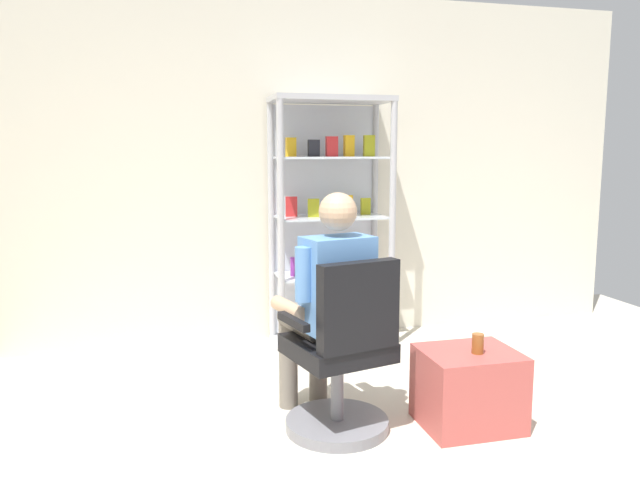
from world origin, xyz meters
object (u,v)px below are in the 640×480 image
Objects in this scene: display_cabinet_main at (328,220)px; office_chair at (343,363)px; seated_shopkeeper at (327,297)px; storage_crate at (468,388)px; tea_glass at (478,344)px.

display_cabinet_main is 1.98× the size of office_chair.
display_cabinet_main is 1.47× the size of seated_shopkeeper.
seated_shopkeeper is at bearing 162.39° from storage_crate.
storage_crate is at bearing -6.20° from office_chair.
office_chair reaches higher than tea_glass.
office_chair is at bearing -75.85° from seated_shopkeeper.
display_cabinet_main reaches higher than storage_crate.
office_chair is 0.74× the size of seated_shopkeeper.
seated_shopkeeper is 2.51× the size of storage_crate.
display_cabinet_main is at bearing 74.63° from seated_shopkeeper.
office_chair is 8.92× the size of tea_glass.
tea_glass is at bearing -9.26° from office_chair.
storage_crate is (0.70, -0.08, -0.18)m from office_chair.
tea_glass is at bearing -77.57° from display_cabinet_main.
storage_crate is 4.77× the size of tea_glass.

